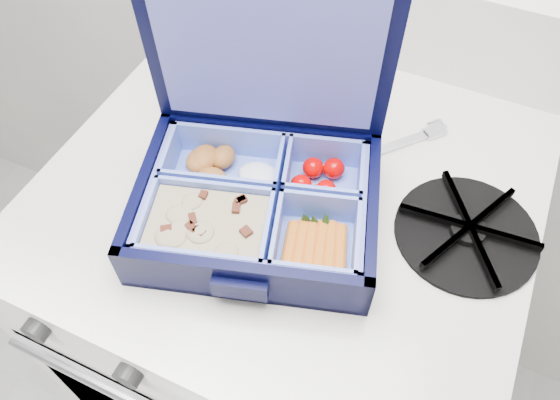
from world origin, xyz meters
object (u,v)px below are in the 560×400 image
at_px(burner_grate, 468,229).
at_px(fork, 379,150).
at_px(stove, 292,319).
at_px(bento_box, 257,205).

xyz_separation_m(burner_grate, fork, (-0.13, 0.08, -0.01)).
height_order(stove, fork, fork).
bearing_deg(burner_grate, fork, 148.42).
bearing_deg(stove, bento_box, -97.58).
bearing_deg(fork, bento_box, -78.30).
xyz_separation_m(stove, fork, (0.08, 0.07, 0.43)).
distance_m(stove, burner_grate, 0.49).
relative_size(burner_grate, fork, 0.93).
relative_size(stove, bento_box, 3.35).
height_order(bento_box, fork, bento_box).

